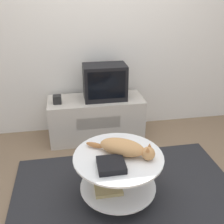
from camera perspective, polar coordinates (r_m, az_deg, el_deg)
The scene contains 9 objects.
ground_plane at distance 2.56m, azimuth 3.16°, elevation -17.17°, with size 12.00×12.00×0.00m, color #7F664C.
wall_back at distance 3.26m, azimuth -1.87°, elevation 17.88°, with size 8.00×0.05×2.60m.
rug at distance 2.56m, azimuth 3.16°, elevation -17.00°, with size 2.09×1.31×0.02m.
tv_stand at distance 3.26m, azimuth -3.43°, elevation -1.39°, with size 1.14×0.46×0.52m.
tv at distance 3.08m, azimuth -1.56°, elevation 6.53°, with size 0.50×0.30×0.41m.
speaker at distance 3.07m, azimuth -11.83°, elevation 2.69°, with size 0.09×0.09×0.09m.
coffee_table at distance 2.31m, azimuth 1.26°, elevation -12.83°, with size 0.76×0.76×0.45m.
dvd_box at distance 2.07m, azimuth -0.19°, elevation -11.44°, with size 0.21×0.21×0.05m.
cat at distance 2.20m, azimuth 2.77°, elevation -7.80°, with size 0.54×0.36×0.13m.
Camera 1 is at (-0.46, -1.83, 1.74)m, focal length 42.00 mm.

